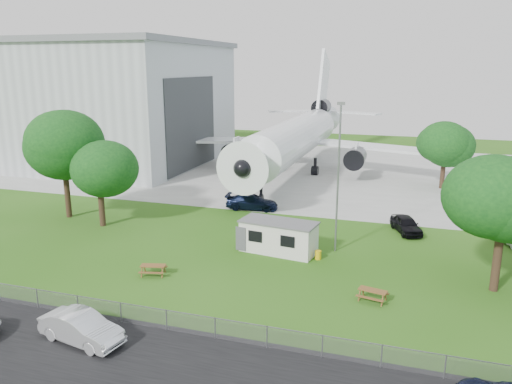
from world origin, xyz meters
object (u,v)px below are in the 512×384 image
(airliner, at_px, (298,136))
(picnic_west, at_px, (154,275))
(hangar, at_px, (79,101))
(site_cabin, at_px, (279,237))
(car_centre_sedan, at_px, (81,328))
(picnic_east, at_px, (372,301))

(airliner, height_order, picnic_west, airliner)
(hangar, xyz_separation_m, site_cabin, (41.79, -31.42, -8.09))
(car_centre_sedan, bearing_deg, picnic_east, -45.32)
(site_cabin, relative_size, picnic_west, 3.84)
(airliner, bearing_deg, hangar, 179.78)
(airliner, bearing_deg, picnic_west, -92.44)
(airliner, bearing_deg, car_centre_sedan, -91.06)
(picnic_west, relative_size, picnic_east, 1.00)
(hangar, bearing_deg, site_cabin, -36.94)
(site_cabin, xyz_separation_m, picnic_east, (8.11, -6.63, -1.31))
(site_cabin, height_order, picnic_east, site_cabin)
(picnic_east, bearing_deg, hangar, 155.16)
(hangar, distance_m, picnic_east, 63.45)
(picnic_west, height_order, picnic_east, same)
(airliner, relative_size, car_centre_sedan, 9.46)
(hangar, relative_size, picnic_west, 23.89)
(site_cabin, height_order, car_centre_sedan, site_cabin)
(picnic_west, distance_m, car_centre_sedan, 9.37)
(hangar, bearing_deg, airliner, -0.22)
(picnic_east, height_order, car_centre_sedan, car_centre_sedan)
(airliner, distance_m, car_centre_sedan, 48.08)
(site_cabin, bearing_deg, hangar, 143.06)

